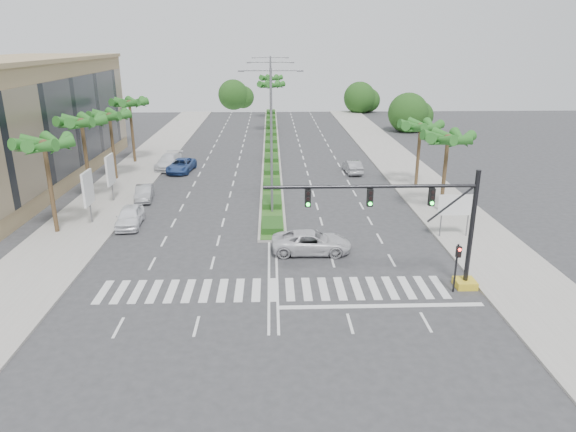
% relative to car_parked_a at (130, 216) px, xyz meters
% --- Properties ---
extents(ground, '(160.00, 160.00, 0.00)m').
position_rel_car_parked_a_xyz_m(ground, '(11.30, -11.47, -0.78)').
color(ground, '#333335').
rests_on(ground, ground).
extents(footpath_right, '(6.00, 120.00, 0.15)m').
position_rel_car_parked_a_xyz_m(footpath_right, '(26.50, 8.53, -0.71)').
color(footpath_right, gray).
rests_on(footpath_right, ground).
extents(footpath_left, '(6.00, 120.00, 0.15)m').
position_rel_car_parked_a_xyz_m(footpath_left, '(-3.90, 8.53, -0.71)').
color(footpath_left, gray).
rests_on(footpath_left, ground).
extents(median, '(2.20, 75.00, 0.20)m').
position_rel_car_parked_a_xyz_m(median, '(11.30, 33.53, -0.68)').
color(median, gray).
rests_on(median, ground).
extents(median_grass, '(1.80, 75.00, 0.04)m').
position_rel_car_parked_a_xyz_m(median_grass, '(11.30, 33.53, -0.56)').
color(median_grass, '#25521C').
rests_on(median_grass, median).
extents(building, '(12.00, 36.00, 12.00)m').
position_rel_car_parked_a_xyz_m(building, '(-14.70, 14.53, 5.22)').
color(building, tan).
rests_on(building, ground).
extents(signal_gantry, '(12.60, 1.20, 7.20)m').
position_rel_car_parked_a_xyz_m(signal_gantry, '(20.57, -11.47, 2.68)').
color(signal_gantry, gold).
rests_on(signal_gantry, ground).
extents(pedestrian_signal, '(0.28, 0.36, 3.00)m').
position_rel_car_parked_a_xyz_m(pedestrian_signal, '(21.90, -12.15, 1.26)').
color(pedestrian_signal, black).
rests_on(pedestrian_signal, ground).
extents(direction_sign, '(2.70, 0.11, 3.40)m').
position_rel_car_parked_a_xyz_m(direction_sign, '(24.80, -3.48, 1.67)').
color(direction_sign, slate).
rests_on(direction_sign, ground).
extents(billboard_near, '(0.18, 2.10, 4.35)m').
position_rel_car_parked_a_xyz_m(billboard_near, '(-3.20, 0.53, 2.18)').
color(billboard_near, slate).
rests_on(billboard_near, ground).
extents(billboard_far, '(0.18, 2.10, 4.35)m').
position_rel_car_parked_a_xyz_m(billboard_far, '(-3.20, 6.53, 2.18)').
color(billboard_far, slate).
rests_on(billboard_far, ground).
extents(palm_left_near, '(4.57, 4.68, 7.55)m').
position_rel_car_parked_a_xyz_m(palm_left_near, '(-5.20, -1.47, 5.91)').
color(palm_left_near, brown).
rests_on(palm_left_near, ground).
extents(palm_left_mid, '(4.57, 4.68, 7.95)m').
position_rel_car_parked_a_xyz_m(palm_left_mid, '(-5.20, 6.53, 6.29)').
color(palm_left_mid, brown).
rests_on(palm_left_mid, ground).
extents(palm_left_far, '(4.57, 4.68, 7.35)m').
position_rel_car_parked_a_xyz_m(palm_left_far, '(-5.20, 14.53, 5.71)').
color(palm_left_far, brown).
rests_on(palm_left_far, ground).
extents(palm_left_end, '(4.57, 4.68, 7.75)m').
position_rel_car_parked_a_xyz_m(palm_left_end, '(-5.20, 22.53, 6.10)').
color(palm_left_end, brown).
rests_on(palm_left_end, ground).
extents(palm_right_near, '(4.57, 4.68, 7.05)m').
position_rel_car_parked_a_xyz_m(palm_right_near, '(25.80, 2.53, 5.42)').
color(palm_right_near, brown).
rests_on(palm_right_near, ground).
extents(palm_right_far, '(4.57, 4.68, 6.75)m').
position_rel_car_parked_a_xyz_m(palm_right_far, '(25.80, 10.53, 5.13)').
color(palm_right_far, brown).
rests_on(palm_right_far, ground).
extents(palm_median_a, '(4.57, 4.68, 8.05)m').
position_rel_car_parked_a_xyz_m(palm_median_a, '(11.30, 43.53, 6.39)').
color(palm_median_a, brown).
rests_on(palm_median_a, ground).
extents(palm_median_b, '(4.57, 4.68, 8.05)m').
position_rel_car_parked_a_xyz_m(palm_median_b, '(11.30, 58.53, 6.39)').
color(palm_median_b, brown).
rests_on(palm_median_b, ground).
extents(streetlight_near, '(5.10, 0.25, 12.00)m').
position_rel_car_parked_a_xyz_m(streetlight_near, '(11.30, 2.53, 6.03)').
color(streetlight_near, slate).
rests_on(streetlight_near, ground).
extents(streetlight_mid, '(5.10, 0.25, 12.00)m').
position_rel_car_parked_a_xyz_m(streetlight_mid, '(11.30, 18.53, 6.03)').
color(streetlight_mid, slate).
rests_on(streetlight_mid, ground).
extents(streetlight_far, '(5.10, 0.25, 12.00)m').
position_rel_car_parked_a_xyz_m(streetlight_far, '(11.30, 34.53, 6.03)').
color(streetlight_far, slate).
rests_on(streetlight_far, ground).
extents(car_parked_a, '(2.19, 4.71, 1.56)m').
position_rel_car_parked_a_xyz_m(car_parked_a, '(0.00, 0.00, 0.00)').
color(car_parked_a, white).
rests_on(car_parked_a, ground).
extents(car_parked_b, '(1.95, 4.26, 1.36)m').
position_rel_car_parked_a_xyz_m(car_parked_b, '(-0.50, 6.97, -0.10)').
color(car_parked_b, '#9E9FA2').
rests_on(car_parked_b, ground).
extents(car_parked_c, '(3.04, 5.49, 1.45)m').
position_rel_car_parked_a_xyz_m(car_parked_c, '(1.16, 17.74, -0.05)').
color(car_parked_c, '#2C4886').
rests_on(car_parked_c, ground).
extents(car_parked_d, '(2.83, 5.80, 1.63)m').
position_rel_car_parked_a_xyz_m(car_parked_d, '(-0.50, 19.37, 0.03)').
color(car_parked_d, white).
rests_on(car_parked_d, ground).
extents(car_crossing, '(5.57, 2.66, 1.53)m').
position_rel_car_parked_a_xyz_m(car_crossing, '(14.01, -5.90, -0.02)').
color(car_crossing, silver).
rests_on(car_crossing, ground).
extents(car_right, '(1.80, 4.44, 1.43)m').
position_rel_car_parked_a_xyz_m(car_right, '(20.31, 16.55, -0.07)').
color(car_right, '#A0A0A4').
rests_on(car_right, ground).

